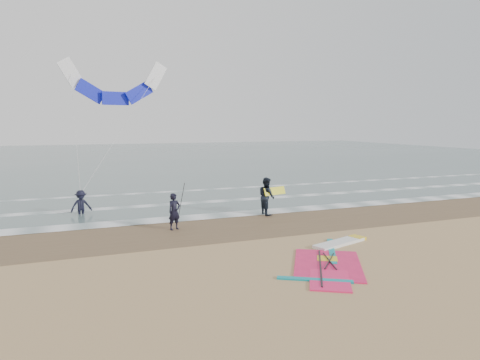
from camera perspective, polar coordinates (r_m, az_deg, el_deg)
name	(u,v)px	position (r m, az deg, el deg)	size (l,w,h in m)	color
ground	(327,264)	(14.51, 11.52, -10.88)	(120.00, 120.00, 0.00)	tan
sea_water	(136,157)	(60.23, -13.67, 2.99)	(120.00, 80.00, 0.02)	#47605E
wet_sand_band	(256,224)	(19.64, 2.09, -5.85)	(120.00, 5.00, 0.01)	brown
foam_waterline	(224,206)	(23.69, -2.10, -3.47)	(120.00, 9.15, 0.02)	white
windsurf_rig	(333,258)	(15.02, 12.26, -10.13)	(5.17, 4.90, 0.12)	white
person_standing	(174,212)	(18.61, -8.75, -4.19)	(0.58, 0.38, 1.59)	black
person_walking	(267,196)	(21.40, 3.56, -2.17)	(0.92, 0.72, 1.89)	black
person_wading	(81,199)	(22.86, -20.46, -2.40)	(1.03, 0.59, 1.59)	black
held_pole	(181,203)	(18.60, -7.87, -3.01)	(0.17, 0.86, 1.82)	black
carried_kiteboard	(275,191)	(21.44, 4.65, -1.48)	(1.30, 0.51, 0.39)	yellow
surf_kite	(115,86)	(26.79, -16.34, 11.88)	(6.27, 4.31, 7.28)	white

